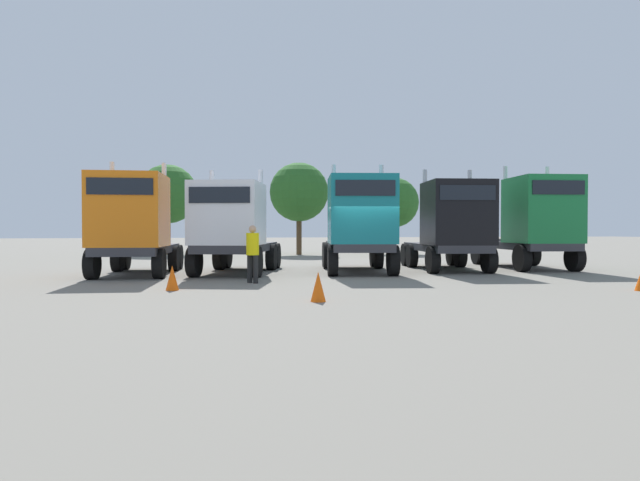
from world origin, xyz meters
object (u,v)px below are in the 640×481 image
at_px(semi_truck_orange, 133,223).
at_px(semi_truck_teal, 359,223).
at_px(traffic_cone_far, 172,278).
at_px(semi_truck_white, 232,227).
at_px(traffic_cone_near, 318,287).
at_px(visitor_in_hivis, 253,249).
at_px(semi_truck_black, 453,225).
at_px(semi_truck_green, 535,222).

relative_size(semi_truck_orange, semi_truck_teal, 0.92).
height_order(semi_truck_orange, traffic_cone_far, semi_truck_orange).
distance_m(semi_truck_white, traffic_cone_near, 8.28).
xyz_separation_m(visitor_in_hivis, traffic_cone_near, (1.08, -4.67, -0.71)).
bearing_deg(semi_truck_black, semi_truck_teal, -78.99).
xyz_separation_m(semi_truck_orange, semi_truck_green, (16.14, -0.33, 0.10)).
relative_size(semi_truck_orange, visitor_in_hivis, 3.27).
distance_m(semi_truck_orange, semi_truck_green, 16.14).
xyz_separation_m(semi_truck_green, traffic_cone_near, (-11.08, -7.75, -1.67)).
height_order(semi_truck_white, semi_truck_green, semi_truck_green).
relative_size(semi_truck_white, semi_truck_black, 1.04).
relative_size(traffic_cone_near, traffic_cone_far, 1.02).
distance_m(semi_truck_white, semi_truck_black, 8.78).
distance_m(visitor_in_hivis, traffic_cone_far, 2.90).
height_order(semi_truck_orange, semi_truck_teal, semi_truck_teal).
relative_size(semi_truck_teal, semi_truck_black, 1.07).
xyz_separation_m(semi_truck_orange, semi_truck_black, (12.30, -0.42, -0.05)).
distance_m(semi_truck_orange, semi_truck_black, 12.31).
relative_size(semi_truck_white, visitor_in_hivis, 3.47).
height_order(semi_truck_orange, semi_truck_white, semi_truck_orange).
relative_size(semi_truck_black, semi_truck_green, 0.98).
relative_size(semi_truck_black, visitor_in_hivis, 3.34).
bearing_deg(semi_truck_orange, traffic_cone_near, 37.55).
bearing_deg(semi_truck_teal, semi_truck_green, 102.28).
xyz_separation_m(semi_truck_black, traffic_cone_far, (-10.69, -4.51, -1.53)).
bearing_deg(traffic_cone_far, traffic_cone_near, -42.40).
bearing_deg(semi_truck_green, semi_truck_black, -80.62).
xyz_separation_m(semi_truck_teal, semi_truck_black, (3.96, 0.13, -0.06)).
height_order(semi_truck_white, semi_truck_black, semi_truck_black).
bearing_deg(semi_truck_orange, semi_truck_teal, 91.73).
bearing_deg(semi_truck_teal, traffic_cone_far, -46.30).
height_order(semi_truck_white, visitor_in_hivis, semi_truck_white).
bearing_deg(traffic_cone_far, visitor_in_hivis, 32.85).
bearing_deg(semi_truck_green, visitor_in_hivis, -67.77).
xyz_separation_m(semi_truck_white, semi_truck_teal, (4.81, -0.49, 0.14)).
height_order(semi_truck_black, traffic_cone_near, semi_truck_black).
xyz_separation_m(semi_truck_teal, semi_truck_green, (7.80, 0.22, 0.09)).
distance_m(traffic_cone_near, traffic_cone_far, 4.66).
bearing_deg(semi_truck_green, semi_truck_teal, -80.34).
xyz_separation_m(semi_truck_black, traffic_cone_near, (-7.25, -7.66, -1.52)).
bearing_deg(traffic_cone_near, traffic_cone_far, 137.60).
height_order(semi_truck_white, traffic_cone_far, semi_truck_white).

